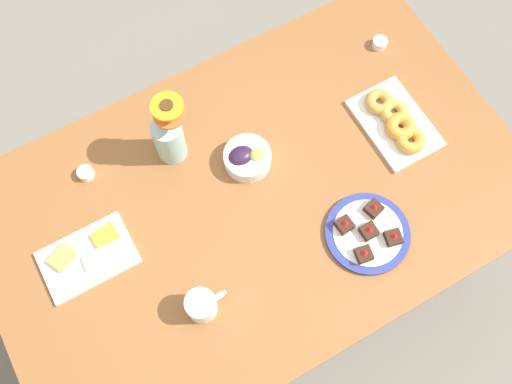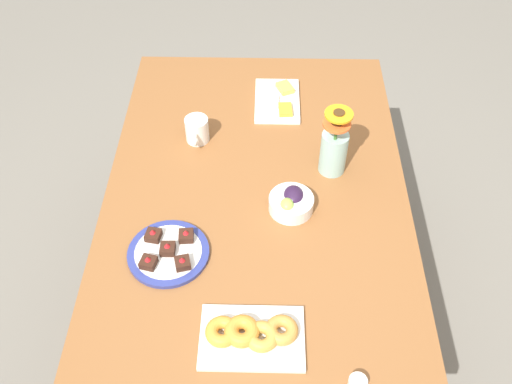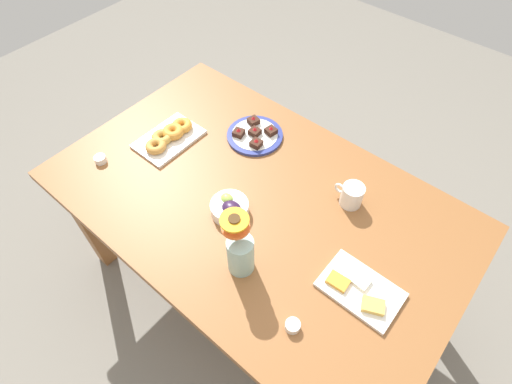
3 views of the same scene
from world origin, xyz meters
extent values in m
plane|color=slate|center=(0.00, 0.00, 0.00)|extent=(6.00, 6.00, 0.00)
cube|color=brown|center=(0.00, 0.00, 0.72)|extent=(1.60, 1.00, 0.04)
cube|color=brown|center=(-0.72, -0.42, 0.35)|extent=(0.07, 0.07, 0.70)
cube|color=brown|center=(-0.72, 0.42, 0.35)|extent=(0.07, 0.07, 0.70)
cylinder|color=white|center=(-0.29, -0.22, 0.79)|extent=(0.08, 0.08, 0.09)
cylinder|color=brown|center=(-0.29, -0.22, 0.83)|extent=(0.07, 0.07, 0.00)
torus|color=white|center=(-0.24, -0.22, 0.79)|extent=(0.05, 0.01, 0.05)
cylinder|color=white|center=(0.03, 0.11, 0.77)|extent=(0.14, 0.14, 0.05)
ellipsoid|color=#2D1938|center=(0.02, 0.12, 0.79)|extent=(0.08, 0.06, 0.04)
ellipsoid|color=#9EC14C|center=(0.06, 0.10, 0.79)|extent=(0.05, 0.04, 0.04)
cube|color=white|center=(-0.51, 0.07, 0.75)|extent=(0.26, 0.17, 0.01)
cube|color=#EFB74C|center=(-0.57, 0.10, 0.76)|extent=(0.08, 0.07, 0.02)
cube|color=white|center=(-0.49, 0.05, 0.76)|extent=(0.07, 0.05, 0.01)
cube|color=orange|center=(-0.44, 0.10, 0.76)|extent=(0.07, 0.05, 0.02)
cube|color=white|center=(0.50, 0.00, 0.75)|extent=(0.19, 0.28, 0.01)
torus|color=gold|center=(0.49, -0.08, 0.77)|extent=(0.10, 0.10, 0.03)
torus|color=orange|center=(0.49, -0.03, 0.77)|extent=(0.12, 0.12, 0.04)
torus|color=gold|center=(0.51, 0.03, 0.77)|extent=(0.11, 0.11, 0.03)
torus|color=#C88A3C|center=(0.49, 0.08, 0.77)|extent=(0.11, 0.11, 0.03)
cylinder|color=white|center=(0.62, 0.27, 0.75)|extent=(0.05, 0.05, 0.03)
cylinder|color=#C68923|center=(0.62, 0.27, 0.76)|extent=(0.04, 0.04, 0.01)
cylinder|color=white|center=(-0.41, 0.31, 0.75)|extent=(0.05, 0.05, 0.03)
cylinder|color=maroon|center=(-0.41, 0.31, 0.76)|extent=(0.04, 0.04, 0.01)
cylinder|color=navy|center=(0.22, -0.26, 0.75)|extent=(0.25, 0.25, 0.01)
cylinder|color=white|center=(0.22, -0.26, 0.75)|extent=(0.20, 0.20, 0.01)
cube|color=#381E14|center=(0.17, -0.21, 0.77)|extent=(0.05, 0.05, 0.02)
cone|color=red|center=(0.17, -0.21, 0.79)|extent=(0.02, 0.02, 0.01)
cube|color=#381E14|center=(0.27, -0.21, 0.77)|extent=(0.05, 0.05, 0.02)
cone|color=red|center=(0.27, -0.21, 0.79)|extent=(0.02, 0.02, 0.01)
cube|color=#381E14|center=(0.17, -0.31, 0.77)|extent=(0.05, 0.05, 0.02)
cone|color=red|center=(0.17, -0.31, 0.79)|extent=(0.02, 0.02, 0.01)
cube|color=#381E14|center=(0.27, -0.31, 0.77)|extent=(0.05, 0.05, 0.02)
cone|color=red|center=(0.27, -0.31, 0.79)|extent=(0.02, 0.02, 0.01)
cube|color=#381E14|center=(0.22, -0.26, 0.77)|extent=(0.04, 0.04, 0.02)
cone|color=red|center=(0.22, -0.26, 0.79)|extent=(0.02, 0.02, 0.01)
cylinder|color=#99C1B7|center=(-0.15, 0.26, 0.82)|extent=(0.09, 0.09, 0.16)
cylinder|color=#3D702D|center=(-0.13, 0.25, 0.95)|extent=(0.01, 0.01, 0.10)
cylinder|color=orange|center=(-0.13, 0.25, 1.00)|extent=(0.09, 0.09, 0.01)
cylinder|color=#472D14|center=(-0.13, 0.25, 1.01)|extent=(0.04, 0.04, 0.01)
cylinder|color=#3D702D|center=(-0.13, 0.25, 0.93)|extent=(0.01, 0.01, 0.06)
cylinder|color=orange|center=(-0.13, 0.25, 0.96)|extent=(0.09, 0.09, 0.01)
cylinder|color=#472D14|center=(-0.13, 0.25, 0.97)|extent=(0.04, 0.04, 0.01)
camera|label=1|loc=(-0.30, -0.53, 2.32)|focal=40.00mm
camera|label=2|loc=(1.23, 0.03, 2.13)|focal=40.00mm
camera|label=3|loc=(-0.60, 0.71, 1.97)|focal=28.00mm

